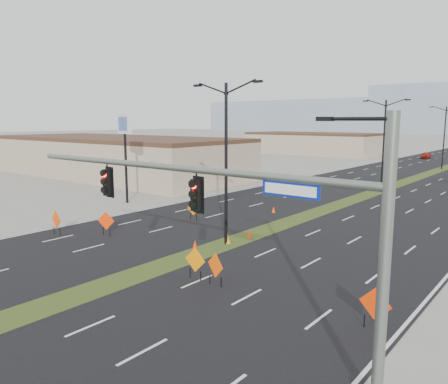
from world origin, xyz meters
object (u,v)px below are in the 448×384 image
Objects in this scene: signal_mast at (240,214)px; construction_sign_3 at (195,261)px; car_left at (426,155)px; cone_1 at (250,234)px; construction_sign_2 at (193,209)px; construction_sign_5 at (375,305)px; streetlight_0 at (226,159)px; streetlight_1 at (384,142)px; streetlight_2 at (444,136)px; cone_2 at (228,239)px; construction_sign_0 at (56,220)px; cone_0 at (195,245)px; construction_sign_1 at (106,222)px; construction_sign_4 at (215,267)px; pole_sign_west at (125,131)px; cone_3 at (274,210)px.

signal_mast is 8.15m from construction_sign_3.
car_left is 74.18m from cone_1.
construction_sign_5 reaches higher than construction_sign_2.
streetlight_0 is 1.00× the size of streetlight_1.
streetlight_2 is 52.81m from construction_sign_2.
construction_sign_3 is 2.42× the size of cone_2.
construction_sign_0 is 3.16× the size of cone_0.
signal_mast is 28.82× the size of cone_1.
cone_0 is 0.81× the size of cone_2.
streetlight_1 is 5.93× the size of construction_sign_5.
construction_sign_0 is at bearing -120.29° from construction_sign_2.
construction_sign_0 is 1.03× the size of construction_sign_1.
construction_sign_1 is at bearing -155.65° from streetlight_0.
streetlight_0 reaches higher than construction_sign_4.
streetlight_0 is at bearing -92.11° from car_left.
construction_sign_3 is (10.22, -81.74, 0.28)m from car_left.
construction_sign_4 reaches higher than cone_0.
car_left is 71.53m from pole_sign_west.
pole_sign_west reaches higher than construction_sign_4.
cone_0 is (6.66, -77.91, -0.41)m from car_left.
car_left is at bearing 95.68° from cone_2.
cone_2 is (7.55, -75.82, -0.34)m from car_left.
streetlight_1 is at bearing 90.00° from streetlight_0.
construction_sign_2 is 14.07m from construction_sign_4.
pole_sign_west is (-24.86, 15.20, 1.98)m from signal_mast.
streetlight_2 reaches higher than signal_mast.
streetlight_1 is 17.84× the size of cone_3.
construction_sign_2 reaches higher than car_left.
construction_sign_1 is at bearing -103.70° from streetlight_1.
signal_mast reaches higher than construction_sign_0.
cone_3 is (-2.85, -45.94, -5.14)m from streetlight_2.
cone_2 is at bearing 158.71° from construction_sign_5.
signal_mast reaches higher than cone_0.
streetlight_1 reaches higher than construction_sign_3.
construction_sign_1 is 0.99× the size of construction_sign_5.
cone_1 is (6.60, -1.61, -0.60)m from construction_sign_2.
signal_mast is 13.16m from cone_0.
construction_sign_2 is 2.77× the size of cone_0.
signal_mast reaches higher than construction_sign_4.
construction_sign_2 is (-14.87, 13.77, -3.91)m from signal_mast.
streetlight_2 is 2.51× the size of car_left.
streetlight_2 is at bearing 90.04° from cone_2.
construction_sign_3 is 0.19× the size of pole_sign_west.
pole_sign_west is at bearing 124.78° from construction_sign_0.
signal_mast is at bearing -44.91° from construction_sign_1.
construction_sign_5 reaches higher than construction_sign_1.
streetlight_0 is 5.58m from cone_0.
cone_3 is at bearing 137.51° from construction_sign_5.
construction_sign_3 is (-5.84, 4.18, -3.84)m from signal_mast.
construction_sign_5 is 0.20× the size of pole_sign_west.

